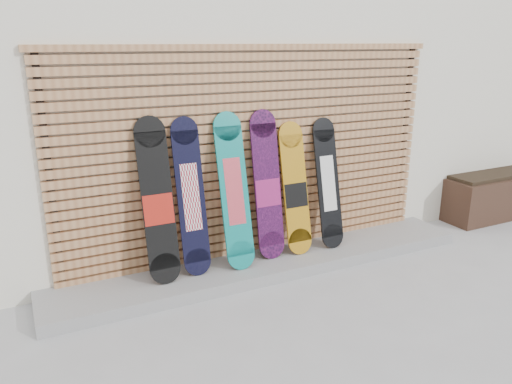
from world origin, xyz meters
TOP-DOWN VIEW (x-y plane):
  - ground at (0.00, 0.00)m, footprint 80.00×80.00m
  - building at (0.50, 3.50)m, footprint 12.00×5.00m
  - concrete_step at (-0.15, 0.68)m, footprint 4.60×0.70m
  - slat_wall at (-0.15, 0.97)m, footprint 4.26×0.08m
  - planter_box at (3.30, 0.81)m, footprint 1.38×0.57m
  - snowboard_0 at (-1.28, 0.76)m, footprint 0.30×0.36m
  - snowboard_1 at (-0.95, 0.78)m, footprint 0.27×0.33m
  - snowboard_2 at (-0.51, 0.75)m, footprint 0.29×0.40m
  - snowboard_3 at (-0.11, 0.79)m, footprint 0.29×0.30m
  - snowboard_4 at (0.21, 0.78)m, footprint 0.28×0.33m
  - snowboard_5 at (0.62, 0.77)m, footprint 0.27×0.35m

SIDE VIEW (x-z plane):
  - ground at x=0.00m, z-range 0.00..0.00m
  - concrete_step at x=-0.15m, z-range 0.00..0.12m
  - planter_box at x=3.30m, z-range -0.01..0.61m
  - snowboard_4 at x=0.21m, z-range 0.11..1.51m
  - snowboard_5 at x=0.62m, z-range 0.12..1.53m
  - snowboard_3 at x=-0.11m, z-range 0.11..1.65m
  - snowboard_1 at x=-0.95m, z-range 0.12..1.64m
  - snowboard_0 at x=-1.28m, z-range 0.11..1.66m
  - snowboard_2 at x=-0.51m, z-range 0.12..1.66m
  - slat_wall at x=-0.15m, z-range 0.06..2.35m
  - building at x=0.50m, z-range 0.00..3.60m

